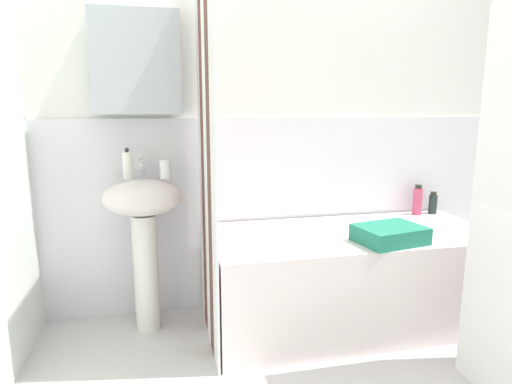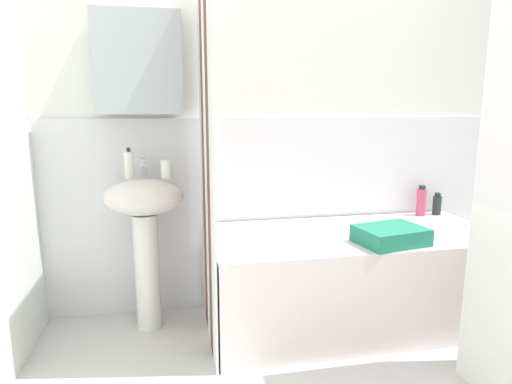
{
  "view_description": "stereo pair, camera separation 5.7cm",
  "coord_description": "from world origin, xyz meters",
  "px_view_note": "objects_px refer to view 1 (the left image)",
  "views": [
    {
      "loc": [
        -0.83,
        -1.39,
        1.27
      ],
      "look_at": [
        -0.34,
        0.81,
        0.82
      ],
      "focal_mm": 30.56,
      "sensor_mm": 36.0,
      "label": 1
    },
    {
      "loc": [
        -0.78,
        -1.4,
        1.27
      ],
      "look_at": [
        -0.34,
        0.81,
        0.82
      ],
      "focal_mm": 30.56,
      "sensor_mm": 36.0,
      "label": 2
    }
  ],
  "objects_px": {
    "sink": "(144,221)",
    "conditioner_bottle": "(433,203)",
    "towel_folded": "(390,234)",
    "toothbrush_cup": "(166,169)",
    "bathtub": "(350,277)",
    "soap_dispenser": "(128,165)",
    "body_wash_bottle": "(418,200)"
  },
  "relations": [
    {
      "from": "soap_dispenser",
      "to": "conditioner_bottle",
      "type": "xyz_separation_m",
      "value": [
        1.96,
        0.07,
        -0.33
      ]
    },
    {
      "from": "toothbrush_cup",
      "to": "body_wash_bottle",
      "type": "bearing_deg",
      "value": 3.17
    },
    {
      "from": "sink",
      "to": "conditioner_bottle",
      "type": "relative_size",
      "value": 5.93
    },
    {
      "from": "toothbrush_cup",
      "to": "towel_folded",
      "type": "relative_size",
      "value": 0.29
    },
    {
      "from": "sink",
      "to": "soap_dispenser",
      "type": "distance_m",
      "value": 0.32
    },
    {
      "from": "towel_folded",
      "to": "toothbrush_cup",
      "type": "bearing_deg",
      "value": 159.46
    },
    {
      "from": "toothbrush_cup",
      "to": "body_wash_bottle",
      "type": "height_order",
      "value": "toothbrush_cup"
    },
    {
      "from": "soap_dispenser",
      "to": "bathtub",
      "type": "bearing_deg",
      "value": -10.34
    },
    {
      "from": "soap_dispenser",
      "to": "towel_folded",
      "type": "distance_m",
      "value": 1.47
    },
    {
      "from": "towel_folded",
      "to": "bathtub",
      "type": "bearing_deg",
      "value": 115.52
    },
    {
      "from": "conditioner_bottle",
      "to": "towel_folded",
      "type": "distance_m",
      "value": 0.8
    },
    {
      "from": "conditioner_bottle",
      "to": "body_wash_bottle",
      "type": "xyz_separation_m",
      "value": [
        -0.12,
        0.0,
        0.03
      ]
    },
    {
      "from": "sink",
      "to": "toothbrush_cup",
      "type": "bearing_deg",
      "value": 10.17
    },
    {
      "from": "toothbrush_cup",
      "to": "bathtub",
      "type": "relative_size",
      "value": 0.06
    },
    {
      "from": "sink",
      "to": "toothbrush_cup",
      "type": "xyz_separation_m",
      "value": [
        0.13,
        0.02,
        0.28
      ]
    },
    {
      "from": "sink",
      "to": "conditioner_bottle",
      "type": "height_order",
      "value": "sink"
    },
    {
      "from": "conditioner_bottle",
      "to": "towel_folded",
      "type": "height_order",
      "value": "conditioner_bottle"
    },
    {
      "from": "sink",
      "to": "bathtub",
      "type": "bearing_deg",
      "value": -8.82
    },
    {
      "from": "bathtub",
      "to": "toothbrush_cup",
      "type": "bearing_deg",
      "value": 168.82
    },
    {
      "from": "body_wash_bottle",
      "to": "soap_dispenser",
      "type": "bearing_deg",
      "value": -177.84
    },
    {
      "from": "soap_dispenser",
      "to": "conditioner_bottle",
      "type": "relative_size",
      "value": 1.17
    },
    {
      "from": "body_wash_bottle",
      "to": "conditioner_bottle",
      "type": "bearing_deg",
      "value": -0.42
    },
    {
      "from": "sink",
      "to": "conditioner_bottle",
      "type": "distance_m",
      "value": 1.89
    },
    {
      "from": "conditioner_bottle",
      "to": "toothbrush_cup",
      "type": "bearing_deg",
      "value": -177.07
    },
    {
      "from": "bathtub",
      "to": "conditioner_bottle",
      "type": "bearing_deg",
      "value": 22.34
    },
    {
      "from": "conditioner_bottle",
      "to": "towel_folded",
      "type": "bearing_deg",
      "value": -139.66
    },
    {
      "from": "sink",
      "to": "conditioner_bottle",
      "type": "xyz_separation_m",
      "value": [
        1.89,
        0.11,
        -0.02
      ]
    },
    {
      "from": "toothbrush_cup",
      "to": "body_wash_bottle",
      "type": "relative_size",
      "value": 0.49
    },
    {
      "from": "sink",
      "to": "body_wash_bottle",
      "type": "distance_m",
      "value": 1.78
    },
    {
      "from": "soap_dispenser",
      "to": "body_wash_bottle",
      "type": "bearing_deg",
      "value": 2.16
    },
    {
      "from": "sink",
      "to": "soap_dispenser",
      "type": "bearing_deg",
      "value": 147.6
    },
    {
      "from": "sink",
      "to": "towel_folded",
      "type": "relative_size",
      "value": 2.58
    }
  ]
}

